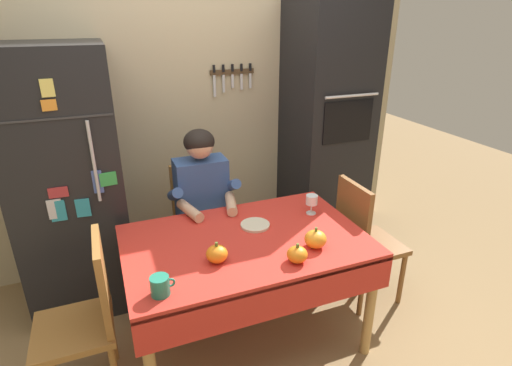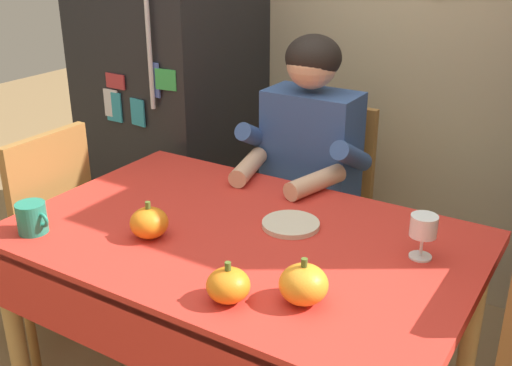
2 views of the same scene
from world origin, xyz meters
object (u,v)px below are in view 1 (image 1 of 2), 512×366
object	(u,v)px
coffee_mug	(160,286)
pumpkin_small	(297,254)
wine_glass	(312,201)
pumpkin_large	(217,254)
chair_behind_person	(199,219)
wall_oven	(326,131)
chair_left_side	(87,314)
dining_table	(247,253)
chair_right_side	(363,237)
pumpkin_medium	(315,239)
serving_tray	(255,225)
refrigerator	(69,184)
seated_person	(204,202)

from	to	relation	value
coffee_mug	pumpkin_small	world-z (taller)	pumpkin_small
wine_glass	pumpkin_large	world-z (taller)	wine_glass
chair_behind_person	wine_glass	world-z (taller)	chair_behind_person
wall_oven	chair_behind_person	bearing A→B (deg)	-173.51
chair_left_side	wine_glass	xyz separation A→B (m)	(1.41, 0.19, 0.32)
dining_table	chair_right_side	distance (m)	0.92
chair_right_side	pumpkin_medium	xyz separation A→B (m)	(-0.57, -0.31, 0.28)
chair_left_side	serving_tray	world-z (taller)	chair_left_side
wall_oven	pumpkin_large	distance (m)	1.68
chair_right_side	chair_left_side	size ratio (longest dim) A/B	1.00
chair_left_side	serving_tray	size ratio (longest dim) A/B	5.15
chair_right_side	coffee_mug	size ratio (longest dim) A/B	7.89
chair_right_side	pumpkin_medium	bearing A→B (deg)	-151.49
pumpkin_medium	refrigerator	bearing A→B (deg)	139.73
refrigerator	seated_person	size ratio (longest dim) A/B	1.45
pumpkin_small	serving_tray	xyz separation A→B (m)	(-0.06, 0.44, -0.04)
coffee_mug	pumpkin_large	world-z (taller)	pumpkin_large
seated_person	pumpkin_small	world-z (taller)	seated_person
chair_right_side	pumpkin_small	world-z (taller)	chair_right_side
wall_oven	chair_right_side	distance (m)	0.99
pumpkin_large	dining_table	bearing A→B (deg)	32.14
refrigerator	serving_tray	xyz separation A→B (m)	(1.06, -0.74, -0.15)
chair_right_side	serving_tray	xyz separation A→B (m)	(-0.79, 0.04, 0.24)
chair_left_side	refrigerator	bearing A→B (deg)	93.12
refrigerator	wall_oven	distance (m)	2.01
pumpkin_large	pumpkin_medium	distance (m)	0.56
coffee_mug	pumpkin_large	distance (m)	0.36
dining_table	coffee_mug	world-z (taller)	coffee_mug
chair_behind_person	wine_glass	xyz separation A→B (m)	(0.61, -0.63, 0.32)
refrigerator	pumpkin_medium	xyz separation A→B (m)	(1.28, -1.09, -0.11)
wine_glass	pumpkin_large	xyz separation A→B (m)	(-0.73, -0.31, -0.05)
chair_behind_person	pumpkin_small	distance (m)	1.15
wall_oven	pumpkin_small	size ratio (longest dim) A/B	18.93
dining_table	pumpkin_medium	xyz separation A→B (m)	(0.33, -0.20, 0.13)
coffee_mug	wine_glass	bearing A→B (deg)	24.01
wine_glass	pumpkin_large	distance (m)	0.80
pumpkin_medium	pumpkin_small	world-z (taller)	pumpkin_medium
chair_left_side	chair_right_side	bearing A→B (deg)	3.95
wall_oven	chair_behind_person	xyz separation A→B (m)	(-1.14, -0.13, -0.54)
chair_right_side	wine_glass	size ratio (longest dim) A/B	7.11
wall_oven	chair_left_side	bearing A→B (deg)	-154.20
chair_right_side	refrigerator	bearing A→B (deg)	157.17
dining_table	wall_oven	bearing A→B (deg)	41.31
seated_person	wine_glass	xyz separation A→B (m)	(0.61, -0.44, 0.10)
chair_behind_person	seated_person	size ratio (longest dim) A/B	0.75
seated_person	pumpkin_small	size ratio (longest dim) A/B	11.22
pumpkin_large	seated_person	bearing A→B (deg)	80.20
pumpkin_small	serving_tray	bearing A→B (deg)	98.31
serving_tray	wine_glass	bearing A→B (deg)	3.35
wall_oven	chair_right_side	xyz separation A→B (m)	(-0.15, -0.82, -0.54)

